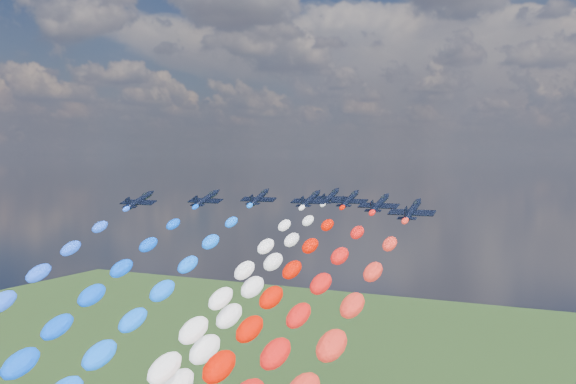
% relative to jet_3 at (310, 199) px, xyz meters
% --- Properties ---
extents(jet_0, '(8.58, 11.59, 5.99)m').
position_rel_jet_3_xyz_m(jet_0, '(-32.53, -19.39, 0.00)').
color(jet_0, black).
extents(jet_1, '(8.88, 11.81, 5.99)m').
position_rel_jet_3_xyz_m(jet_1, '(-22.32, -8.23, 0.00)').
color(jet_1, black).
extents(jet_2, '(9.00, 11.89, 5.99)m').
position_rel_jet_3_xyz_m(jet_2, '(-13.66, 1.16, 0.00)').
color(jet_2, black).
extents(jet_3, '(8.62, 11.62, 5.99)m').
position_rel_jet_3_xyz_m(jet_3, '(0.00, 0.00, 0.00)').
color(jet_3, black).
extents(jet_4, '(8.42, 11.48, 5.99)m').
position_rel_jet_3_xyz_m(jet_4, '(-0.03, 11.86, 0.00)').
color(jet_4, black).
extents(trail_4, '(5.62, 115.72, 58.02)m').
position_rel_jet_3_xyz_m(trail_4, '(-0.03, -47.71, -27.74)').
color(trail_4, white).
extents(jet_5, '(8.61, 11.62, 5.99)m').
position_rel_jet_3_xyz_m(jet_5, '(7.74, 4.51, 0.00)').
color(jet_5, black).
extents(jet_6, '(8.98, 11.88, 5.99)m').
position_rel_jet_3_xyz_m(jet_6, '(18.35, -6.12, 0.00)').
color(jet_6, black).
extents(jet_7, '(8.42, 11.48, 5.99)m').
position_rel_jet_3_xyz_m(jet_7, '(29.28, -19.91, 0.00)').
color(jet_7, black).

